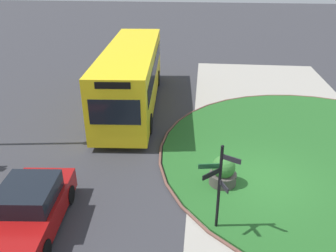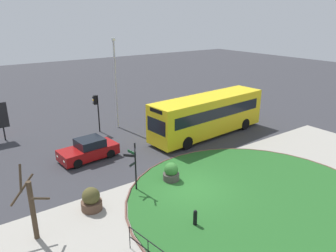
{
  "view_description": "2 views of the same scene",
  "coord_description": "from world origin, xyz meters",
  "px_view_note": "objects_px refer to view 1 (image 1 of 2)",
  "views": [
    {
      "loc": [
        -10.77,
        2.46,
        7.49
      ],
      "look_at": [
        0.81,
        3.65,
        1.76
      ],
      "focal_mm": 36.19,
      "sensor_mm": 36.0,
      "label": 1
    },
    {
      "loc": [
        -10.52,
        -12.47,
        9.53
      ],
      "look_at": [
        1.4,
        4.32,
        2.42
      ],
      "focal_mm": 34.18,
      "sensor_mm": 36.0,
      "label": 2
    }
  ],
  "objects_px": {
    "signpost_directional": "(219,183)",
    "planter_kerbside": "(223,173)",
    "bus_yellow": "(132,75)",
    "car_far_lane": "(29,210)"
  },
  "relations": [
    {
      "from": "signpost_directional",
      "to": "planter_kerbside",
      "type": "relative_size",
      "value": 2.43
    },
    {
      "from": "signpost_directional",
      "to": "bus_yellow",
      "type": "bearing_deg",
      "value": 25.04
    },
    {
      "from": "signpost_directional",
      "to": "bus_yellow",
      "type": "relative_size",
      "value": 0.27
    },
    {
      "from": "signpost_directional",
      "to": "planter_kerbside",
      "type": "xyz_separation_m",
      "value": [
        2.33,
        -0.31,
        -1.19
      ]
    },
    {
      "from": "signpost_directional",
      "to": "planter_kerbside",
      "type": "bearing_deg",
      "value": -7.51
    },
    {
      "from": "signpost_directional",
      "to": "planter_kerbside",
      "type": "height_order",
      "value": "signpost_directional"
    },
    {
      "from": "bus_yellow",
      "to": "car_far_lane",
      "type": "bearing_deg",
      "value": -10.98
    },
    {
      "from": "car_far_lane",
      "to": "signpost_directional",
      "type": "bearing_deg",
      "value": 89.71
    },
    {
      "from": "signpost_directional",
      "to": "car_far_lane",
      "type": "distance_m",
      "value": 5.77
    },
    {
      "from": "signpost_directional",
      "to": "car_far_lane",
      "type": "height_order",
      "value": "signpost_directional"
    }
  ]
}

